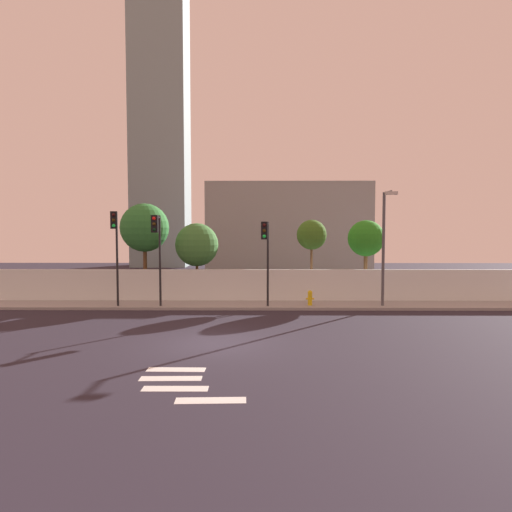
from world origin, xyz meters
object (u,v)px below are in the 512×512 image
(roadside_tree_midleft, at_px, (197,245))
(roadside_tree_midright, at_px, (312,235))
(roadside_tree_rightmost, at_px, (366,239))
(traffic_light_center, at_px, (115,238))
(traffic_light_left, at_px, (266,245))
(street_lamp_curbside, at_px, (385,239))
(traffic_light_right, at_px, (157,241))
(fire_hydrant, at_px, (310,297))
(roadside_tree_leftmost, at_px, (145,228))

(roadside_tree_midleft, relative_size, roadside_tree_midright, 0.96)
(roadside_tree_midleft, distance_m, roadside_tree_rightmost, 10.26)
(traffic_light_center, distance_m, roadside_tree_midright, 11.39)
(traffic_light_left, relative_size, roadside_tree_midleft, 0.98)
(roadside_tree_midleft, bearing_deg, street_lamp_curbside, -17.77)
(traffic_light_right, relative_size, fire_hydrant, 5.97)
(street_lamp_curbside, bearing_deg, traffic_light_center, -178.07)
(traffic_light_left, relative_size, roadside_tree_midright, 0.93)
(traffic_light_center, xyz_separation_m, roadside_tree_rightmost, (14.01, 3.84, -0.12))
(roadside_tree_leftmost, bearing_deg, traffic_light_left, -29.29)
(street_lamp_curbside, bearing_deg, roadside_tree_leftmost, 166.18)
(traffic_light_left, height_order, roadside_tree_midleft, traffic_light_left)
(traffic_light_center, height_order, traffic_light_right, traffic_light_center)
(fire_hydrant, height_order, roadside_tree_midleft, roadside_tree_midleft)
(traffic_light_left, xyz_separation_m, traffic_light_center, (-7.91, 0.27, 0.34))
(roadside_tree_rightmost, bearing_deg, traffic_light_center, -164.68)
(traffic_light_right, relative_size, roadside_tree_rightmost, 1.01)
(roadside_tree_midleft, bearing_deg, traffic_light_left, -44.68)
(roadside_tree_midleft, height_order, roadside_tree_rightmost, roadside_tree_rightmost)
(traffic_light_right, height_order, roadside_tree_leftmost, roadside_tree_leftmost)
(traffic_light_left, xyz_separation_m, fire_hydrant, (2.41, 1.03, -2.89))
(fire_hydrant, distance_m, roadside_tree_rightmost, 5.72)
(traffic_light_center, relative_size, roadside_tree_midleft, 1.09)
(traffic_light_left, bearing_deg, roadside_tree_midleft, 135.32)
(traffic_light_right, height_order, roadside_tree_midright, traffic_light_right)
(street_lamp_curbside, xyz_separation_m, roadside_tree_midright, (-3.51, 3.36, 0.13))
(traffic_light_center, distance_m, street_lamp_curbside, 14.25)
(roadside_tree_rightmost, bearing_deg, roadside_tree_leftmost, 180.00)
(traffic_light_left, bearing_deg, fire_hydrant, 23.11)
(traffic_light_left, bearing_deg, roadside_tree_rightmost, 33.93)
(traffic_light_center, relative_size, street_lamp_curbside, 0.83)
(roadside_tree_leftmost, distance_m, roadside_tree_midright, 10.15)
(fire_hydrant, distance_m, roadside_tree_leftmost, 10.87)
(traffic_light_left, height_order, fire_hydrant, traffic_light_left)
(traffic_light_center, relative_size, roadside_tree_rightmost, 1.05)
(traffic_light_right, relative_size, roadside_tree_midleft, 1.05)
(roadside_tree_midright, bearing_deg, roadside_tree_midleft, -180.00)
(traffic_light_center, distance_m, roadside_tree_midleft, 5.39)
(traffic_light_right, bearing_deg, roadside_tree_leftmost, 112.49)
(traffic_light_left, bearing_deg, roadside_tree_leftmost, 150.71)
(street_lamp_curbside, bearing_deg, roadside_tree_midright, 136.27)
(roadside_tree_midright, xyz_separation_m, roadside_tree_rightmost, (3.29, -0.00, -0.22))
(traffic_light_left, xyz_separation_m, roadside_tree_midright, (2.82, 4.11, 0.44))
(traffic_light_left, relative_size, roadside_tree_leftmost, 0.78)
(roadside_tree_midleft, xyz_separation_m, roadside_tree_midright, (6.97, 0.00, 0.59))
(traffic_light_right, relative_size, roadside_tree_leftmost, 0.83)
(traffic_light_left, relative_size, traffic_light_center, 0.89)
(traffic_light_center, relative_size, traffic_light_right, 1.04)
(traffic_light_center, bearing_deg, roadside_tree_midright, 19.69)
(traffic_light_right, bearing_deg, roadside_tree_midleft, 68.50)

